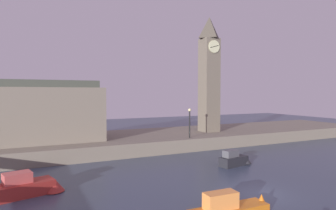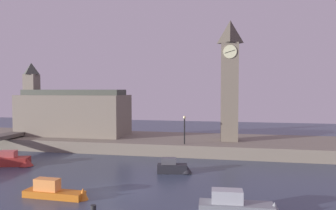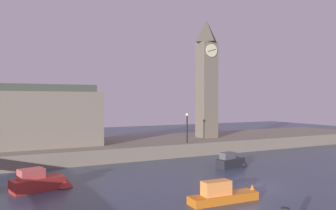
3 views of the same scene
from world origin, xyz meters
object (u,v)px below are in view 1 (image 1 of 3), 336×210
at_px(streetlamp, 190,119).
at_px(boat_dinghy_red, 30,186).
at_px(boat_barge_dark, 235,160).
at_px(parliament_hall, 23,112).
at_px(boat_patrol_orange, 235,207).
at_px(clock_tower, 209,73).

distance_m(streetlamp, boat_dinghy_red, 19.51).
bearing_deg(boat_barge_dark, parliament_hall, 143.59).
xyz_separation_m(streetlamp, boat_dinghy_red, (-17.24, -8.59, -3.12)).
bearing_deg(streetlamp, boat_patrol_orange, -112.03).
bearing_deg(boat_barge_dark, clock_tower, 67.13).
bearing_deg(clock_tower, boat_dinghy_red, -150.94).
height_order(parliament_hall, boat_dinghy_red, parliament_hall).
height_order(clock_tower, boat_barge_dark, clock_tower).
distance_m(clock_tower, streetlamp, 8.91).
bearing_deg(parliament_hall, clock_tower, -2.68).
bearing_deg(clock_tower, streetlamp, -143.52).
xyz_separation_m(clock_tower, boat_patrol_orange, (-12.31, -21.12, -9.16)).
relative_size(clock_tower, parliament_hall, 0.99).
bearing_deg(boat_patrol_orange, parliament_hall, 115.89).
height_order(streetlamp, boat_patrol_orange, streetlamp).
xyz_separation_m(clock_tower, boat_dinghy_red, (-22.61, -12.56, -9.02)).
height_order(parliament_hall, boat_barge_dark, parliament_hall).
bearing_deg(streetlamp, boat_barge_dark, -88.33).
height_order(clock_tower, streetlamp, clock_tower).
xyz_separation_m(clock_tower, boat_barge_dark, (-5.13, -12.16, -9.04)).
relative_size(clock_tower, boat_patrol_orange, 2.95).
bearing_deg(streetlamp, clock_tower, 36.48).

